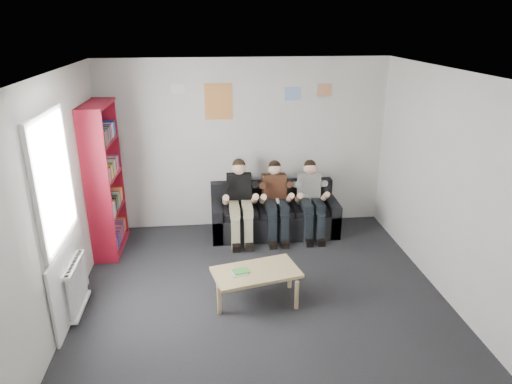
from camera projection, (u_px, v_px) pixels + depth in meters
room_shell at (265, 205)px, 4.92m from camera, size 5.00×5.00×5.00m
sofa at (274, 215)px, 7.32m from camera, size 1.98×0.81×0.77m
bookshelf at (105, 179)px, 6.50m from camera, size 0.33×0.98×2.17m
coffee_table at (256, 274)px, 5.47m from camera, size 1.01×0.56×0.41m
game_cases at (240, 272)px, 5.40m from camera, size 0.20×0.16×0.03m
person_left at (240, 202)px, 6.97m from camera, size 0.39×0.83×1.24m
person_middle at (276, 201)px, 7.03m from camera, size 0.37×0.78×1.20m
person_right at (311, 200)px, 7.09m from camera, size 0.36×0.78×1.19m
radiator at (77, 286)px, 5.25m from camera, size 0.10×0.64×0.60m
window at (61, 233)px, 5.00m from camera, size 0.05×1.30×2.36m
poster_large at (218, 102)px, 6.95m from camera, size 0.42×0.01×0.55m
poster_blue at (293, 94)px, 7.03m from camera, size 0.25×0.01×0.20m
poster_pink at (325, 90)px, 7.06m from camera, size 0.22×0.01×0.18m
poster_sign at (178, 89)px, 6.81m from camera, size 0.20×0.01×0.14m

